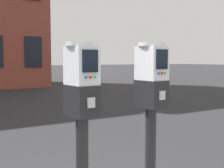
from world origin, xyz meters
name	(u,v)px	position (x,y,z in m)	size (l,w,h in m)	color
parking_meter_near_kerb	(82,107)	(-0.22, -0.16, 1.15)	(0.23, 0.26, 1.47)	black
parking_meter_twin_adjacent	(151,100)	(0.41, -0.16, 1.16)	(0.23, 0.26, 1.48)	black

